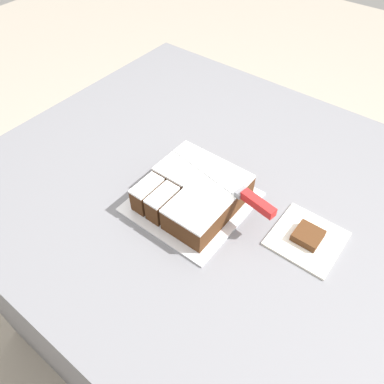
{
  "coord_description": "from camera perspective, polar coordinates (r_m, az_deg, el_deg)",
  "views": [
    {
      "loc": [
        0.33,
        -0.6,
        1.64
      ],
      "look_at": [
        -0.06,
        -0.09,
        0.95
      ],
      "focal_mm": 35.0,
      "sensor_mm": 36.0,
      "label": 1
    }
  ],
  "objects": [
    {
      "name": "ground_plane",
      "position": [
        1.78,
        3.63,
        -20.27
      ],
      "size": [
        8.0,
        8.0,
        0.0
      ],
      "primitive_type": "plane",
      "color": "#9E9384"
    },
    {
      "name": "countertop",
      "position": [
        1.37,
        4.54,
        -13.0
      ],
      "size": [
        1.4,
        1.1,
        0.91
      ],
      "color": "slate",
      "rests_on": "ground_plane"
    },
    {
      "name": "cake_board",
      "position": [
        0.97,
        -0.0,
        -1.5
      ],
      "size": [
        0.27,
        0.28,
        0.01
      ],
      "color": "silver",
      "rests_on": "countertop"
    },
    {
      "name": "cake",
      "position": [
        0.94,
        0.28,
        0.03
      ],
      "size": [
        0.22,
        0.23,
        0.07
      ],
      "color": "#472814",
      "rests_on": "cake_board"
    },
    {
      "name": "knife",
      "position": [
        0.89,
        7.5,
        -0.05
      ],
      "size": [
        0.33,
        0.08,
        0.02
      ],
      "rotation": [
        0.0,
        0.0,
        2.98
      ],
      "color": "silver",
      "rests_on": "cake"
    },
    {
      "name": "paper_napkin",
      "position": [
        0.94,
        17.08,
        -6.82
      ],
      "size": [
        0.16,
        0.16,
        0.01
      ],
      "color": "white",
      "rests_on": "countertop"
    },
    {
      "name": "brownie",
      "position": [
        0.93,
        17.26,
        -6.35
      ],
      "size": [
        0.06,
        0.06,
        0.02
      ],
      "color": "#472814",
      "rests_on": "paper_napkin"
    }
  ]
}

